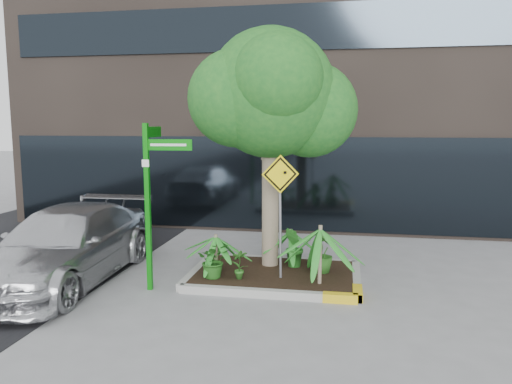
% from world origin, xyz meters
% --- Properties ---
extents(ground, '(80.00, 80.00, 0.00)m').
position_xyz_m(ground, '(0.00, 0.00, 0.00)').
color(ground, gray).
rests_on(ground, ground).
extents(planter, '(3.35, 2.36, 0.15)m').
position_xyz_m(planter, '(0.23, 0.27, 0.10)').
color(planter, '#9E9E99').
rests_on(planter, ground).
extents(tree, '(3.34, 2.97, 5.02)m').
position_xyz_m(tree, '(0.03, 0.81, 3.66)').
color(tree, gray).
rests_on(tree, ground).
extents(palm_front, '(1.23, 1.23, 1.36)m').
position_xyz_m(palm_front, '(1.12, -0.28, 1.17)').
color(palm_front, gray).
rests_on(palm_front, ground).
extents(palm_left, '(0.86, 0.86, 0.95)m').
position_xyz_m(palm_left, '(-0.94, 0.08, 0.86)').
color(palm_left, gray).
rests_on(palm_left, ground).
extents(palm_back, '(0.82, 0.82, 0.91)m').
position_xyz_m(palm_back, '(0.44, 0.96, 0.83)').
color(palm_back, gray).
rests_on(palm_back, ground).
extents(parked_car, '(2.06, 4.94, 1.43)m').
position_xyz_m(parked_car, '(-3.80, -0.53, 0.71)').
color(parked_car, silver).
rests_on(parked_car, ground).
extents(shrub_a, '(0.78, 0.78, 0.69)m').
position_xyz_m(shrub_a, '(-0.89, -0.28, 0.49)').
color(shrub_a, '#205718').
rests_on(shrub_a, planter).
extents(shrub_b, '(0.61, 0.61, 0.78)m').
position_xyz_m(shrub_b, '(1.12, 0.44, 0.54)').
color(shrub_b, '#28641E').
rests_on(shrub_b, planter).
extents(shrub_c, '(0.42, 0.42, 0.57)m').
position_xyz_m(shrub_c, '(-0.39, -0.26, 0.44)').
color(shrub_c, '#29651F').
rests_on(shrub_c, planter).
extents(shrub_d, '(0.56, 0.56, 0.83)m').
position_xyz_m(shrub_d, '(0.56, 0.68, 0.57)').
color(shrub_d, '#20641D').
rests_on(shrub_d, planter).
extents(street_sign_post, '(0.91, 0.90, 3.08)m').
position_xyz_m(street_sign_post, '(-1.94, -0.67, 1.90)').
color(street_sign_post, '#0A770D').
rests_on(street_sign_post, ground).
extents(cattle_sign, '(0.67, 0.30, 2.34)m').
position_xyz_m(cattle_sign, '(0.34, -0.03, 1.73)').
color(cattle_sign, slate).
rests_on(cattle_sign, ground).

